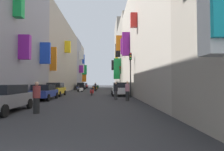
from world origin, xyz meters
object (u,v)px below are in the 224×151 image
at_px(pedestrian_crossing, 116,91).
at_px(traffic_light_near_corner, 120,74).
at_px(pedestrian_near_left, 37,98).
at_px(traffic_light_far_corner, 130,67).
at_px(scooter_red, 92,91).
at_px(pedestrian_near_right, 95,87).
at_px(parked_car_white, 120,89).
at_px(parked_car_black, 81,86).
at_px(scooter_blue, 78,88).
at_px(parked_car_yellow, 55,89).
at_px(scooter_orange, 95,88).
at_px(scooter_white, 80,89).
at_px(scooter_black, 93,87).
at_px(scooter_green, 98,87).
at_px(pedestrian_mid_street, 127,91).
at_px(parked_car_blue, 43,92).
at_px(parked_car_grey, 2,98).
at_px(parked_car_red, 84,85).

distance_m(pedestrian_crossing, traffic_light_near_corner, 17.11).
height_order(pedestrian_near_left, traffic_light_far_corner, traffic_light_far_corner).
distance_m(scooter_red, pedestrian_near_right, 10.41).
bearing_deg(parked_car_white, traffic_light_near_corner, 85.21).
height_order(parked_car_black, scooter_blue, parked_car_black).
height_order(parked_car_yellow, scooter_orange, parked_car_yellow).
distance_m(scooter_white, pedestrian_near_left, 21.73).
height_order(scooter_black, traffic_light_far_corner, traffic_light_far_corner).
xyz_separation_m(scooter_orange, traffic_light_near_corner, (4.76, -3.53, 2.60)).
height_order(scooter_green, pedestrian_near_right, pedestrian_near_right).
bearing_deg(parked_car_black, parked_car_white, -71.06).
bearing_deg(pedestrian_mid_street, scooter_orange, 100.38).
height_order(parked_car_blue, scooter_blue, parked_car_blue).
bearing_deg(parked_car_yellow, scooter_orange, 75.93).
bearing_deg(scooter_green, parked_car_blue, -96.72).
relative_size(parked_car_white, pedestrian_crossing, 2.47).
relative_size(parked_car_white, traffic_light_near_corner, 0.88).
distance_m(parked_car_grey, pedestrian_mid_street, 9.66).
bearing_deg(scooter_red, scooter_black, 92.96).
bearing_deg(parked_car_blue, scooter_blue, 89.66).
relative_size(parked_car_blue, pedestrian_near_left, 2.55).
relative_size(parked_car_yellow, traffic_light_far_corner, 0.84).
xyz_separation_m(scooter_red, scooter_white, (-2.43, 7.52, -0.00)).
xyz_separation_m(parked_car_grey, scooter_white, (1.45, 21.30, -0.32)).
bearing_deg(parked_car_blue, traffic_light_near_corner, 63.37).
distance_m(scooter_red, traffic_light_near_corner, 11.55).
distance_m(scooter_black, pedestrian_mid_street, 29.28).
xyz_separation_m(parked_car_red, parked_car_white, (7.51, -30.04, 0.06)).
relative_size(parked_car_red, scooter_white, 2.59).
height_order(scooter_white, traffic_light_far_corner, traffic_light_far_corner).
xyz_separation_m(parked_car_blue, pedestrian_mid_street, (7.62, -1.19, 0.10)).
distance_m(parked_car_grey, scooter_orange, 27.89).
height_order(parked_car_white, scooter_white, parked_car_white).
height_order(scooter_orange, scooter_red, same).
bearing_deg(traffic_light_far_corner, parked_car_blue, -165.07).
bearing_deg(scooter_red, parked_car_grey, -105.73).
bearing_deg(scooter_orange, scooter_red, -88.54).
distance_m(scooter_orange, scooter_blue, 3.93).
relative_size(parked_car_red, scooter_black, 2.41).
xyz_separation_m(parked_car_red, scooter_black, (2.99, -7.51, -0.29)).
height_order(scooter_orange, pedestrian_near_right, pedestrian_near_right).
xyz_separation_m(parked_car_yellow, scooter_green, (3.99, 27.41, -0.35)).
distance_m(scooter_black, pedestrian_near_left, 35.46).
bearing_deg(scooter_orange, pedestrian_mid_street, -79.62).
distance_m(scooter_white, traffic_light_far_corner, 13.83).
xyz_separation_m(parked_car_white, scooter_orange, (-3.78, 15.17, -0.35)).
bearing_deg(scooter_blue, scooter_black, 63.67).
relative_size(parked_car_blue, parked_car_grey, 0.93).
height_order(traffic_light_near_corner, traffic_light_far_corner, traffic_light_far_corner).
xyz_separation_m(scooter_blue, scooter_red, (3.90, -15.60, -0.00)).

